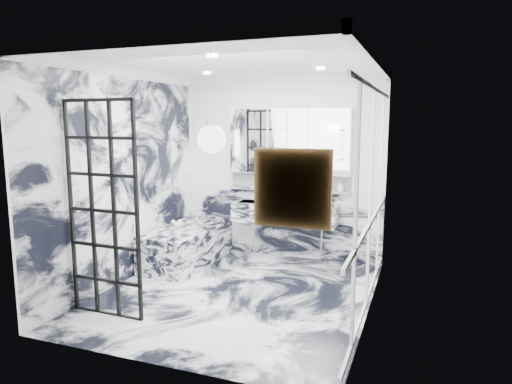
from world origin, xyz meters
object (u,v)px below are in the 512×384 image
at_px(crittall_door, 103,211).
at_px(mirror_cabinet, 289,141).
at_px(bathtub, 188,245).
at_px(trough_sink, 285,213).

distance_m(crittall_door, mirror_cabinet, 3.12).
bearing_deg(bathtub, trough_sink, 26.48).
distance_m(crittall_door, bathtub, 2.15).
relative_size(trough_sink, mirror_cabinet, 0.84).
bearing_deg(trough_sink, crittall_door, -115.53).
distance_m(trough_sink, bathtub, 1.55).
xyz_separation_m(crittall_door, mirror_cabinet, (1.25, 2.79, 0.65)).
bearing_deg(bathtub, crittall_door, -87.81).
relative_size(crittall_door, bathtub, 1.42).
relative_size(trough_sink, bathtub, 0.97).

